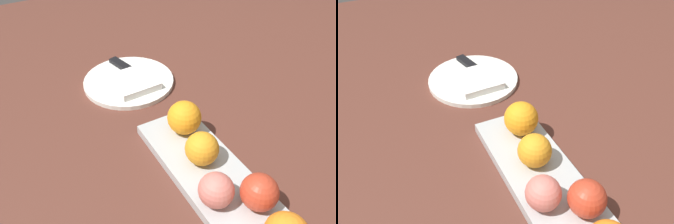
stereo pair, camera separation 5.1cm
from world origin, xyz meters
The scene contains 9 objects.
ground_plane centered at (0.00, 0.00, 0.00)m, with size 2.40×2.40×0.00m, color #582F24.
fruit_tray centered at (0.00, -0.04, 0.01)m, with size 0.47×0.13×0.02m, color #B1B6B8.
apple centered at (0.05, -0.01, 0.05)m, with size 0.07×0.07×0.07m, color #C03C24.
orange_near_apple centered at (-0.08, -0.04, 0.05)m, with size 0.07×0.07×0.07m, color orange.
orange_center centered at (-0.17, -0.02, 0.06)m, with size 0.07×0.07×0.07m, color orange.
peach centered at (0.01, -0.07, 0.05)m, with size 0.06×0.06×0.06m, color #DA7367.
dinner_plate centered at (-0.43, -0.04, 0.01)m, with size 0.24×0.24×0.01m, color white.
folded_napkin centered at (-0.40, -0.04, 0.02)m, with size 0.12×0.11×0.02m, color white.
knife centered at (-0.49, -0.02, 0.02)m, with size 0.18×0.06×0.01m.
Camera 1 is at (0.29, -0.32, 0.52)m, focal length 35.96 mm.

